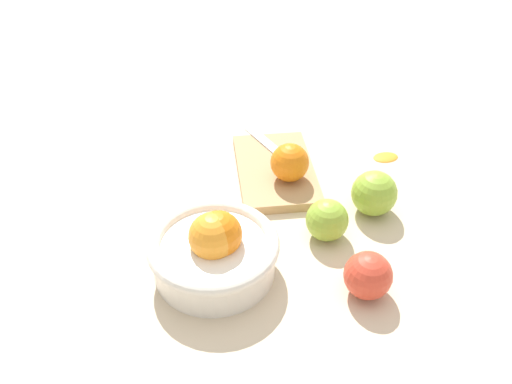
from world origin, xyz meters
The scene contains 9 objects.
ground_plane centered at (0.00, 0.00, 0.00)m, with size 2.40×2.40×0.00m, color beige.
bowl centered at (-0.19, 0.11, 0.04)m, with size 0.20×0.20×0.11m.
cutting_board centered at (0.07, 0.04, 0.01)m, with size 0.23×0.14×0.02m, color tan.
orange_on_board centered at (0.03, 0.02, 0.05)m, with size 0.07×0.07×0.07m, color orange.
knife centered at (0.12, 0.05, 0.02)m, with size 0.13×0.11×0.01m.
apple_front_left centered at (-0.21, -0.12, 0.04)m, with size 0.07×0.07×0.07m, color #D6422D.
apple_front_left_2 centered at (-0.09, -0.06, 0.03)m, with size 0.07×0.07×0.07m, color #8EB738.
apple_front_center centered at (-0.02, -0.13, 0.04)m, with size 0.08×0.08×0.08m, color #8EB738.
citrus_peel centered at (0.15, -0.17, 0.00)m, with size 0.05×0.04×0.01m, color orange.
Camera 1 is at (-0.74, -0.02, 0.60)m, focal length 36.75 mm.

